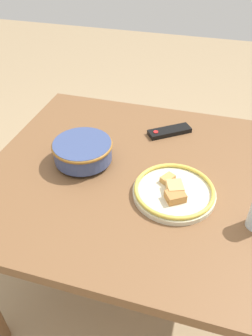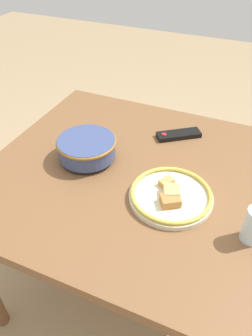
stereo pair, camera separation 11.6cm
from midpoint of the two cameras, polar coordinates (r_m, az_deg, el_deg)
ground_plane at (r=1.77m, az=0.47°, el=-19.38°), size 8.00×8.00×0.00m
dining_table at (r=1.26m, az=0.63°, el=-3.89°), size 1.18×1.00×0.74m
noodle_bowl at (r=1.25m, az=-10.25°, el=2.82°), size 0.23×0.23×0.09m
food_plate at (r=1.11m, az=5.43°, el=-4.17°), size 0.28×0.28×0.05m
tv_remote at (r=1.42m, az=5.26°, el=6.31°), size 0.19×0.16×0.02m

